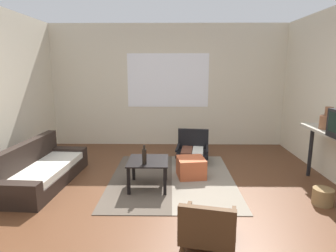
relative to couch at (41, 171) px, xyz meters
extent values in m
plane|color=#56331E|center=(1.92, -0.67, -0.20)|extent=(7.80, 7.80, 0.00)
cube|color=beige|center=(1.92, 2.39, 1.15)|extent=(5.60, 0.12, 2.70)
cube|color=white|center=(1.92, 2.33, 1.27)|extent=(1.81, 0.01, 1.18)
cube|color=#4C4238|center=(1.52, 0.20, -0.20)|extent=(0.98, 2.34, 0.01)
cube|color=gray|center=(2.50, 0.20, -0.20)|extent=(0.98, 2.34, 0.01)
cube|color=black|center=(0.06, 0.00, -0.10)|extent=(0.80, 1.82, 0.20)
cube|color=beige|center=(0.09, -0.01, 0.05)|extent=(0.69, 1.63, 0.10)
cube|color=black|center=(-0.22, 0.01, 0.17)|extent=(0.25, 1.78, 0.54)
cube|color=black|center=(0.11, 0.79, -0.03)|extent=(0.70, 0.22, 0.35)
cube|color=black|center=(0.01, -0.80, -0.03)|extent=(0.70, 0.22, 0.35)
cube|color=black|center=(1.66, -0.12, 0.21)|extent=(0.59, 0.62, 0.02)
cube|color=black|center=(1.40, 0.15, 0.00)|extent=(0.04, 0.04, 0.40)
cube|color=black|center=(1.91, 0.15, 0.00)|extent=(0.04, 0.04, 0.40)
cube|color=black|center=(1.40, -0.38, 0.00)|extent=(0.04, 0.04, 0.40)
cube|color=black|center=(1.91, -0.38, 0.00)|extent=(0.04, 0.04, 0.40)
cylinder|color=black|center=(2.62, 0.77, -0.13)|extent=(0.04, 0.04, 0.15)
cylinder|color=black|center=(2.11, 0.83, -0.13)|extent=(0.04, 0.04, 0.15)
cylinder|color=black|center=(2.68, 1.27, -0.13)|extent=(0.04, 0.04, 0.15)
cylinder|color=black|center=(2.17, 1.33, -0.13)|extent=(0.04, 0.04, 0.15)
cube|color=black|center=(2.39, 1.05, -0.03)|extent=(0.66, 0.65, 0.05)
cube|color=silver|center=(2.49, 1.02, 0.02)|extent=(0.26, 0.54, 0.06)
cube|color=brown|center=(2.29, 1.04, 0.02)|extent=(0.26, 0.54, 0.06)
cube|color=black|center=(2.42, 1.31, 0.19)|extent=(0.59, 0.14, 0.39)
cube|color=black|center=(2.67, 1.02, 0.08)|extent=(0.11, 0.58, 0.04)
cube|color=black|center=(2.12, 1.08, 0.08)|extent=(0.11, 0.58, 0.04)
cylinder|color=#472D19|center=(2.22, -1.18, -0.14)|extent=(0.04, 0.04, 0.12)
cylinder|color=#472D19|center=(2.66, -1.27, -0.14)|extent=(0.04, 0.04, 0.12)
cylinder|color=#472D19|center=(2.10, -1.71, -0.14)|extent=(0.04, 0.04, 0.12)
cube|color=#472D19|center=(2.38, -1.49, -0.05)|extent=(0.65, 0.72, 0.05)
cube|color=beige|center=(2.30, -1.45, 0.00)|extent=(0.29, 0.59, 0.06)
cube|color=black|center=(2.47, -1.49, 0.00)|extent=(0.29, 0.59, 0.06)
cube|color=#472D19|center=(2.32, -1.77, 0.15)|extent=(0.53, 0.18, 0.36)
cube|color=#472D19|center=(2.14, -1.44, 0.06)|extent=(0.18, 0.62, 0.04)
cube|color=#472D19|center=(2.62, -1.54, 0.06)|extent=(0.18, 0.62, 0.04)
cube|color=#BC5633|center=(2.32, 0.30, -0.04)|extent=(0.49, 0.49, 0.32)
cylinder|color=black|center=(4.27, 0.38, 0.22)|extent=(0.06, 0.06, 0.84)
cube|color=black|center=(4.05, -0.59, 0.88)|extent=(0.01, 0.29, 0.25)
cylinder|color=brown|center=(4.27, -0.02, 0.77)|extent=(0.22, 0.22, 0.20)
cylinder|color=brown|center=(4.27, -0.02, 0.94)|extent=(0.11, 0.11, 0.13)
cylinder|color=black|center=(1.62, -0.28, 0.33)|extent=(0.06, 0.06, 0.22)
cylinder|color=black|center=(1.62, -0.28, 0.47)|extent=(0.03, 0.03, 0.06)
cylinder|color=olive|center=(3.98, -0.63, -0.09)|extent=(0.26, 0.26, 0.21)
camera|label=1|loc=(2.00, -4.12, 1.56)|focal=30.55mm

